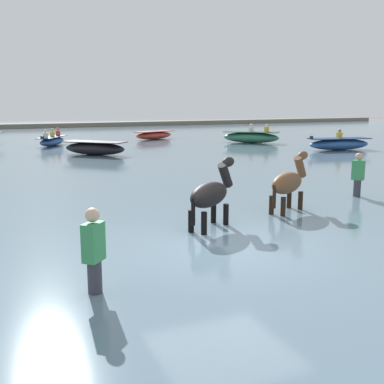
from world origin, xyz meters
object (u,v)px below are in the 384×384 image
at_px(person_spectator_far, 358,180).
at_px(person_wading_close, 94,262).
at_px(boat_near_starboard, 95,148).
at_px(boat_far_inshore, 251,137).
at_px(boat_mid_outer, 339,144).
at_px(horse_lead_bay, 288,184).
at_px(boat_far_offshore, 154,135).
at_px(horse_trailing_black, 211,196).
at_px(boat_mid_channel, 52,141).

height_order(person_spectator_far, person_wading_close, same).
bearing_deg(boat_near_starboard, boat_far_inshore, 14.96).
distance_m(boat_mid_outer, person_wading_close, 21.28).
bearing_deg(person_wading_close, horse_lead_bay, 30.68).
bearing_deg(boat_near_starboard, boat_mid_outer, -12.57).
height_order(boat_far_offshore, boat_near_starboard, boat_near_starboard).
xyz_separation_m(boat_mid_outer, person_wading_close, (-15.95, -14.08, 0.13)).
bearing_deg(boat_mid_outer, boat_near_starboard, 167.43).
bearing_deg(horse_trailing_black, boat_mid_channel, 92.14).
distance_m(boat_mid_outer, boat_near_starboard, 12.75).
height_order(horse_lead_bay, boat_far_inshore, horse_lead_bay).
bearing_deg(person_spectator_far, boat_far_inshore, 70.15).
height_order(boat_near_starboard, person_spectator_far, person_spectator_far).
relative_size(boat_mid_outer, person_wading_close, 2.18).
bearing_deg(person_wading_close, boat_mid_outer, 41.45).
distance_m(boat_far_inshore, person_spectator_far, 16.68).
relative_size(horse_trailing_black, boat_near_starboard, 0.59).
bearing_deg(boat_far_offshore, boat_mid_channel, -163.62).
relative_size(boat_mid_outer, boat_mid_channel, 1.20).
distance_m(boat_near_starboard, person_wading_close, 17.22).
relative_size(boat_mid_channel, boat_near_starboard, 0.95).
xyz_separation_m(boat_mid_channel, person_spectator_far, (5.89, -18.64, 0.17)).
relative_size(boat_mid_outer, boat_near_starboard, 1.15).
bearing_deg(person_wading_close, boat_far_offshore, 69.63).
distance_m(boat_mid_channel, person_spectator_far, 19.55).
distance_m(horse_lead_bay, boat_far_offshore, 21.79).
bearing_deg(horse_lead_bay, boat_mid_channel, 99.05).
relative_size(boat_far_offshore, boat_near_starboard, 0.99).
bearing_deg(boat_far_inshore, person_spectator_far, -109.85).
distance_m(boat_mid_outer, boat_mid_channel, 16.14).
relative_size(boat_far_inshore, boat_far_offshore, 1.10).
relative_size(boat_near_starboard, person_spectator_far, 1.90).
xyz_separation_m(boat_far_offshore, person_wading_close, (-9.13, -24.59, 0.18)).
relative_size(horse_lead_bay, boat_near_starboard, 0.58).
xyz_separation_m(boat_mid_outer, person_spectator_far, (-7.85, -10.17, 0.13)).
relative_size(boat_far_inshore, boat_mid_channel, 1.14).
bearing_deg(person_spectator_far, boat_near_starboard, 109.54).
height_order(horse_lead_bay, boat_mid_outer, horse_lead_bay).
distance_m(horse_trailing_black, boat_far_inshore, 20.22).
distance_m(horse_trailing_black, boat_mid_channel, 20.06).
distance_m(boat_far_offshore, person_spectator_far, 20.70).
height_order(boat_far_offshore, person_spectator_far, person_spectator_far).
xyz_separation_m(boat_mid_outer, boat_mid_channel, (-13.74, 8.47, -0.04)).
height_order(boat_far_offshore, person_wading_close, person_wading_close).
distance_m(horse_trailing_black, boat_far_offshore, 22.93).
xyz_separation_m(boat_mid_channel, boat_near_starboard, (1.30, -5.70, 0.05)).
xyz_separation_m(horse_trailing_black, boat_far_inshore, (10.81, 17.09, -0.32)).
distance_m(boat_far_offshore, person_wading_close, 26.23).
relative_size(person_spectator_far, person_wading_close, 1.00).
height_order(boat_mid_channel, person_spectator_far, person_spectator_far).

